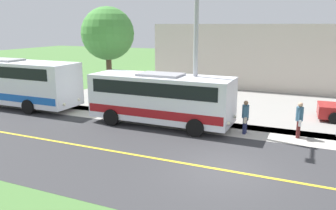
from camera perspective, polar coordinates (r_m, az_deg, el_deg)
The scene contains 12 objects.
ground_plane at distance 13.12m, azimuth 9.40°, elevation -10.79°, with size 120.00×120.00×0.00m, color #477238.
road_surface at distance 13.12m, azimuth 9.41°, elevation -10.77°, with size 8.00×100.00×0.01m, color #333335.
sidewalk at distance 17.90m, azimuth 13.60°, elevation -4.35°, with size 2.40×100.00×0.01m, color #B2ADA3.
parking_lot_surface at distance 24.64m, azimuth 23.53°, elevation -0.27°, with size 14.00×36.00×0.01m, color gray.
road_centre_line at distance 13.12m, azimuth 9.41°, elevation -10.75°, with size 0.16×100.00×0.00m, color gold.
shuttle_bus_front at distance 18.23m, azimuth -1.20°, elevation 1.40°, with size 2.68×7.85×2.82m.
transit_bus_rear at distance 25.67m, azimuth -26.45°, elevation 3.87°, with size 2.75×12.03×3.14m.
pedestrian_with_bags at distance 17.42m, azimuth 21.23°, elevation -2.17°, with size 0.72×0.34×1.75m.
pedestrian_waiting at distance 17.28m, azimuth 12.90°, elevation -1.82°, with size 0.72×0.34×1.69m.
street_light_pole at distance 17.52m, azimuth 4.62°, elevation 11.94°, with size 1.97×0.24×8.99m.
tree_curbside at distance 22.89m, azimuth -10.12°, elevation 11.69°, with size 3.44×3.44×6.50m.
commercial_building at distance 33.27m, azimuth 19.10°, elevation 8.09°, with size 10.00×21.76×5.41m, color beige.
Camera 1 is at (11.66, 2.82, 5.32)m, focal length 36.22 mm.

